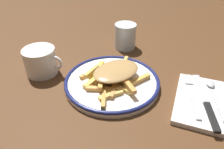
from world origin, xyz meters
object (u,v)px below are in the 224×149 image
object	(u,v)px
plate	(112,82)
knife	(207,104)
fork	(192,94)
spoon	(213,92)
coffee_mug	(41,61)
napkin	(204,102)
fries_heap	(114,75)
water_glass	(125,36)

from	to	relation	value
plate	knife	distance (m)	0.25
plate	knife	xyz separation A→B (m)	(0.25, -0.03, 0.01)
fork	spoon	distance (m)	0.06
fork	coffee_mug	distance (m)	0.43
napkin	spoon	xyz separation A→B (m)	(0.02, 0.03, 0.01)
fries_heap	fork	size ratio (longest dim) A/B	1.29
plate	napkin	xyz separation A→B (m)	(0.24, -0.01, -0.00)
water_glass	fries_heap	bearing A→B (deg)	-84.12
fries_heap	napkin	size ratio (longest dim) A/B	1.16
plate	coffee_mug	world-z (taller)	coffee_mug
knife	coffee_mug	world-z (taller)	coffee_mug
water_glass	coffee_mug	distance (m)	0.30
water_glass	plate	bearing A→B (deg)	-85.49
knife	plate	bearing A→B (deg)	172.89
plate	coffee_mug	bearing A→B (deg)	179.79
knife	coffee_mug	bearing A→B (deg)	176.12
spoon	fork	bearing A→B (deg)	-156.80
spoon	coffee_mug	xyz separation A→B (m)	(-0.48, -0.02, 0.02)
spoon	plate	bearing A→B (deg)	-175.15
water_glass	coffee_mug	bearing A→B (deg)	-131.11
fork	knife	world-z (taller)	knife
plate	knife	bearing A→B (deg)	-7.11
fries_heap	plate	bearing A→B (deg)	160.83
knife	coffee_mug	distance (m)	0.46
plate	fries_heap	bearing A→B (deg)	-19.17
plate	spoon	world-z (taller)	spoon
fries_heap	water_glass	bearing A→B (deg)	95.88
plate	napkin	size ratio (longest dim) A/B	1.34
fries_heap	knife	distance (m)	0.24
fork	spoon	xyz separation A→B (m)	(0.05, 0.02, 0.00)
knife	spoon	size ratio (longest dim) A/B	1.37
spoon	knife	bearing A→B (deg)	-109.72
plate	fries_heap	xyz separation A→B (m)	(0.01, -0.00, 0.03)
fork	water_glass	bearing A→B (deg)	135.11
plate	coffee_mug	distance (m)	0.22
napkin	knife	distance (m)	0.02
coffee_mug	spoon	bearing A→B (deg)	2.57
fork	coffee_mug	xyz separation A→B (m)	(-0.43, 0.00, 0.02)
napkin	knife	xyz separation A→B (m)	(0.00, -0.02, 0.01)
fries_heap	napkin	bearing A→B (deg)	-2.43
plate	fork	world-z (taller)	plate
fork	spoon	world-z (taller)	spoon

